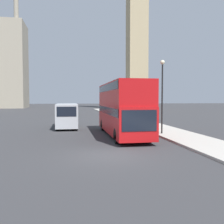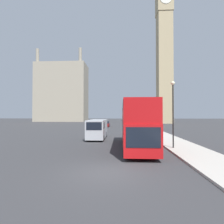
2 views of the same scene
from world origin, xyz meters
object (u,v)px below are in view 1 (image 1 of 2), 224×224
at_px(red_double_decker_bus, 122,107).
at_px(parked_sedan, 64,111).
at_px(street_lamp, 162,86).
at_px(white_van, 67,115).

distance_m(red_double_decker_bus, parked_sedan, 30.30).
bearing_deg(parked_sedan, street_lamp, -73.94).
bearing_deg(parked_sedan, white_van, -87.89).
distance_m(street_lamp, parked_sedan, 31.55).
bearing_deg(white_van, parked_sedan, 92.11).
relative_size(street_lamp, parked_sedan, 1.34).
height_order(red_double_decker_bus, street_lamp, street_lamp).
relative_size(white_van, parked_sedan, 1.33).
xyz_separation_m(red_double_decker_bus, white_van, (-4.52, 6.18, -1.04)).
xyz_separation_m(red_double_decker_bus, street_lamp, (3.29, -0.37, 1.71)).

